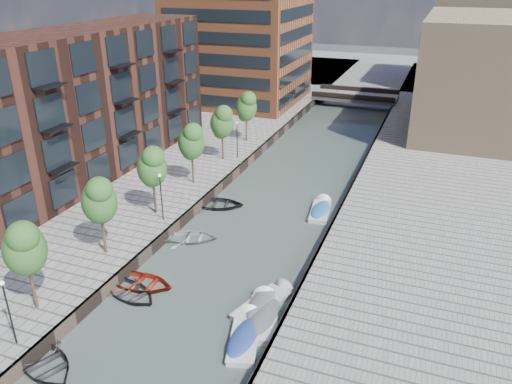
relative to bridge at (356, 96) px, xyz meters
The scene contains 29 objects.
water 32.03m from the bridge, 90.00° to the right, with size 300.00×300.00×0.00m, color #38473F.
quay_left 48.17m from the bridge, 138.37° to the right, with size 60.00×140.00×1.00m, color gray.
quay_right 35.79m from the bridge, 63.43° to the right, with size 20.00×140.00×1.00m, color gray.
quay_wall_left 32.59m from the bridge, 100.79° to the right, with size 0.25×140.00×1.00m, color #332823.
quay_wall_right 32.59m from the bridge, 79.21° to the right, with size 0.25×140.00×1.00m, color #332823.
far_closure 28.01m from the bridge, 90.00° to the left, with size 80.00×40.00×1.00m, color gray.
apartment_block 46.99m from the bridge, 115.46° to the right, with size 8.00×38.00×14.00m, color black.
tan_block_near 19.99m from the bridge, 32.01° to the right, with size 12.00×25.00×14.00m, color #9A7C5E.
tan_block_far 23.87m from the bridge, 45.00° to the left, with size 12.00×20.00×16.00m, color #9A7C5E.
bridge is the anchor object (origin of this frame).
tree_1 61.71m from the bridge, 97.93° to the right, with size 2.50×2.50×5.95m.
tree_2 54.81m from the bridge, 98.95° to the right, with size 2.50×2.50×5.95m.
tree_3 47.92m from the bridge, 100.25° to the right, with size 2.50×2.50×5.95m.
tree_4 41.08m from the bridge, 102.00° to the right, with size 2.50×2.50×5.95m.
tree_5 34.30m from the bridge, 104.44° to the right, with size 2.50×2.50×5.95m.
tree_6 27.63m from the bridge, 108.10° to the right, with size 2.50×2.50×5.95m.
lamp_0 64.44m from the bridge, 96.42° to the right, with size 0.24×0.24×4.12m.
lamp_1 48.58m from the bridge, 98.53° to the right, with size 0.24×0.24×4.12m.
lamp_2 32.87m from the bridge, 102.68° to the right, with size 0.24×0.24×4.12m.
sloop_0 57.00m from the bridge, 94.66° to the right, with size 3.19×4.47×0.93m, color black.
sloop_1 64.40m from the bridge, 94.69° to the right, with size 3.43×4.81×1.00m, color black.
sloop_2 55.82m from the bridge, 94.69° to the right, with size 3.40×4.76×0.99m, color maroon.
sloop_3 48.90m from the bridge, 95.03° to the right, with size 3.07×4.30×0.89m, color #B2B3B1.
sloop_4 42.55m from the bridge, 96.65° to the right, with size 3.53×4.95×1.02m, color black.
motorboat_0 58.10m from the bridge, 85.92° to the right, with size 2.76×4.91×1.55m.
motorboat_1 55.99m from the bridge, 85.33° to the right, with size 3.11×5.08×1.60m.
motorboat_3 40.11m from the bridge, 83.90° to the right, with size 2.15×4.79×1.54m.
motorboat_4 54.74m from the bridge, 85.57° to the right, with size 3.02×5.05×1.59m.
car 15.90m from the bridge, 48.03° to the right, with size 1.51×3.75×1.28m, color silver.
Camera 1 is at (13.11, -7.81, 20.13)m, focal length 35.00 mm.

